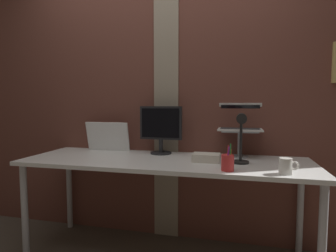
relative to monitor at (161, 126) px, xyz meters
The scene contains 10 objects.
brick_wall_back 0.38m from the monitor, 89.07° to the left, with size 3.73×0.16×2.68m.
desk 0.40m from the monitor, 67.41° to the right, with size 2.19×0.71×0.78m.
monitor is the anchor object (origin of this frame).
laptop_stand 0.66m from the monitor, ahead, with size 0.28×0.22×0.22m.
laptop 0.66m from the monitor, ahead, with size 0.35×0.29×0.22m.
whiteboard_panel 0.52m from the monitor, behind, with size 0.40×0.02×0.27m, color white.
desk_lamp 0.72m from the monitor, 23.50° to the right, with size 0.12×0.20×0.36m.
pen_cup 0.78m from the monitor, 40.21° to the right, with size 0.08×0.08×0.17m.
coffee_mug 1.06m from the monitor, 27.80° to the right, with size 0.12×0.08×0.10m.
paper_clutter_stack 0.52m from the monitor, 29.40° to the right, with size 0.20×0.14×0.06m, color silver.
Camera 1 is at (0.62, -2.02, 1.20)m, focal length 29.96 mm.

